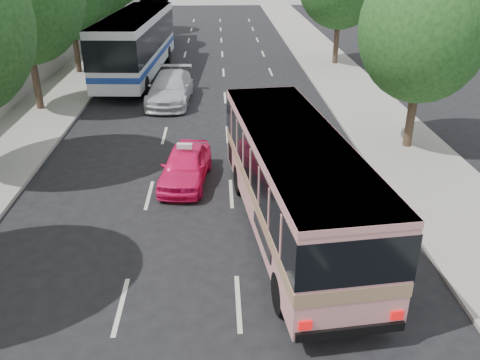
{
  "coord_description": "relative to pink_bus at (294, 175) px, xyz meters",
  "views": [
    {
      "loc": [
        0.59,
        -12.07,
        8.2
      ],
      "look_at": [
        1.21,
        1.74,
        1.6
      ],
      "focal_mm": 38.0,
      "sensor_mm": 36.0,
      "label": 1
    }
  ],
  "objects": [
    {
      "name": "ground",
      "position": [
        -2.74,
        -1.18,
        -2.0
      ],
      "size": [
        120.0,
        120.0,
        0.0
      ],
      "primitive_type": "plane",
      "color": "black",
      "rests_on": "ground"
    },
    {
      "name": "sidewalk_left",
      "position": [
        -11.24,
        18.82,
        -1.93
      ],
      "size": [
        4.0,
        90.0,
        0.15
      ],
      "primitive_type": "cube",
      "color": "#9E998E",
      "rests_on": "ground"
    },
    {
      "name": "sidewalk_right",
      "position": [
        5.76,
        18.82,
        -1.94
      ],
      "size": [
        4.0,
        90.0,
        0.12
      ],
      "primitive_type": "cube",
      "color": "#9E998E",
      "rests_on": "ground"
    },
    {
      "name": "low_wall",
      "position": [
        -13.04,
        18.82,
        -1.1
      ],
      "size": [
        0.3,
        90.0,
        1.5
      ],
      "primitive_type": "cube",
      "color": "#9E998E",
      "rests_on": "sidewalk_left"
    },
    {
      "name": "tree_right_near",
      "position": [
        6.03,
        6.76,
        3.2
      ],
      "size": [
        5.1,
        5.1,
        7.95
      ],
      "color": "#38281E",
      "rests_on": "ground"
    },
    {
      "name": "pink_bus",
      "position": [
        0.0,
        0.0,
        0.0
      ],
      "size": [
        3.68,
        10.32,
        3.22
      ],
      "rotation": [
        0.0,
        0.0,
        0.11
      ],
      "color": "pink",
      "rests_on": "ground"
    },
    {
      "name": "pink_taxi",
      "position": [
        -3.39,
        3.83,
        -1.33
      ],
      "size": [
        2.06,
        4.12,
        1.35
      ],
      "primitive_type": "imported",
      "rotation": [
        0.0,
        0.0,
        -0.12
      ],
      "color": "#FF1667",
      "rests_on": "ground"
    },
    {
      "name": "white_pickup",
      "position": [
        -4.74,
        14.05,
        -1.22
      ],
      "size": [
        2.51,
        5.55,
        1.58
      ],
      "primitive_type": "imported",
      "rotation": [
        0.0,
        0.0,
        -0.06
      ],
      "color": "silver",
      "rests_on": "ground"
    },
    {
      "name": "tour_coach_front",
      "position": [
        -7.25,
        19.81,
        0.37
      ],
      "size": [
        3.67,
        13.35,
        3.95
      ],
      "rotation": [
        0.0,
        0.0,
        -0.06
      ],
      "color": "silver",
      "rests_on": "ground"
    },
    {
      "name": "tour_coach_rear",
      "position": [
        -7.24,
        29.1,
        0.04
      ],
      "size": [
        3.06,
        11.48,
        3.4
      ],
      "rotation": [
        0.0,
        0.0,
        0.05
      ],
      "color": "silver",
      "rests_on": "ground"
    },
    {
      "name": "taxi_roof_sign",
      "position": [
        -3.39,
        3.83,
        -0.57
      ],
      "size": [
        0.57,
        0.25,
        0.18
      ],
      "primitive_type": "cube",
      "rotation": [
        0.0,
        0.0,
        -0.12
      ],
      "color": "silver",
      "rests_on": "pink_taxi"
    }
  ]
}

